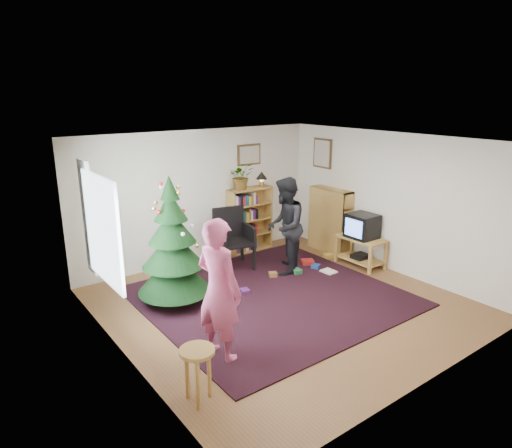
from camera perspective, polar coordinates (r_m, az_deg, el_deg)
floor at (r=7.20m, az=3.35°, el=-9.89°), size 5.00×5.00×0.00m
ceiling at (r=6.50m, az=3.72°, el=10.30°), size 5.00×5.00×0.00m
wall_back at (r=8.74m, az=-7.08°, el=3.46°), size 5.00×0.02×2.50m
wall_front at (r=5.20m, az=21.62°, el=-6.65°), size 5.00×0.02×2.50m
wall_left at (r=5.55m, az=-16.73°, el=-4.72°), size 0.02×5.00×2.50m
wall_right at (r=8.52m, az=16.53°, el=2.57°), size 0.02×5.00×2.50m
rug at (r=7.41m, az=1.84°, el=-9.01°), size 3.80×3.60×0.02m
window_pane at (r=6.03m, az=-18.64°, el=-0.73°), size 0.04×1.20×1.40m
curtain at (r=6.69m, az=-20.23°, el=0.76°), size 0.06×0.35×1.60m
picture_back at (r=9.20m, az=-0.87°, el=8.66°), size 0.55×0.03×0.42m
picture_right at (r=9.51m, az=8.31°, el=8.74°), size 0.03×0.50×0.60m
christmas_tree at (r=6.98m, az=-10.35°, el=-3.51°), size 1.11×1.11×2.02m
bookshelf_back at (r=9.31m, az=-0.78°, el=0.66°), size 0.95×0.30×1.30m
bookshelf_right at (r=9.37m, az=9.24°, el=0.56°), size 0.30×0.95×1.30m
tv_stand at (r=8.79m, az=12.95°, el=-3.04°), size 0.49×0.88×0.55m
crt_tv at (r=8.66m, az=13.12°, el=-0.24°), size 0.47×0.51×0.45m
armchair at (r=8.44m, az=-3.21°, el=-1.44°), size 0.72×0.72×1.12m
stool at (r=4.98m, az=-7.34°, el=-16.65°), size 0.37×0.37×0.62m
person_standing at (r=5.51m, az=-4.66°, el=-8.22°), size 0.58×0.74×1.79m
person_by_chair at (r=8.08m, az=3.63°, el=-0.29°), size 1.07×1.06×1.74m
potted_plant at (r=8.99m, az=-1.84°, el=6.01°), size 0.60×0.57×0.54m
table_lamp at (r=9.29m, az=0.71°, el=5.98°), size 0.23×0.23×0.31m
floor_clutter at (r=8.38m, az=5.60°, el=-5.76°), size 2.48×0.77×0.08m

